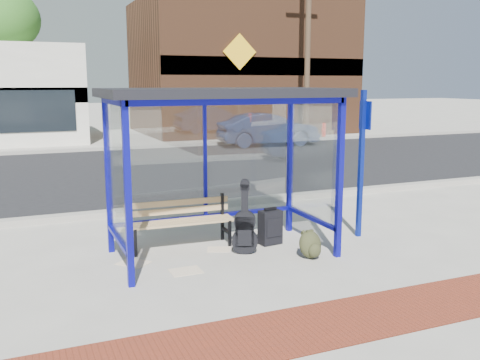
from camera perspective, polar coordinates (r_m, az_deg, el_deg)
name	(u,v)px	position (r m, az deg, el deg)	size (l,w,h in m)	color
ground	(223,254)	(7.98, -1.87, -7.89)	(120.00, 120.00, 0.00)	#B2ADA0
brick_paver_strip	(312,327)	(5.79, 7.65, -15.26)	(60.00, 1.00, 0.01)	maroon
curb_near	(170,208)	(10.62, -7.45, -2.98)	(60.00, 0.25, 0.12)	gray
street_asphalt	(123,172)	(15.52, -12.42, 0.89)	(60.00, 10.00, 0.00)	black
curb_far	(97,149)	(20.51, -15.01, 3.21)	(60.00, 0.25, 0.12)	gray
far_sidewalk	(90,145)	(22.39, -15.67, 3.61)	(60.00, 4.00, 0.01)	#B2ADA0
bus_shelter	(220,113)	(7.65, -2.15, 7.15)	(3.30, 1.80, 2.42)	#0E0E9A
storefront_brown	(240,68)	(27.73, 0.00, 11.85)	(10.00, 7.08, 6.40)	#59331E
tree_mid	(2,20)	(29.24, -24.07, 15.32)	(3.60, 3.60, 7.03)	#4C3826
tree_right	(287,31)	(32.94, 5.07, 15.50)	(3.60, 3.60, 7.03)	#4C3826
utility_pole_east	(308,44)	(23.63, 7.24, 14.22)	(1.60, 0.24, 8.00)	#4C3826
bench	(180,219)	(8.24, -6.43, -4.19)	(1.65, 0.46, 0.77)	black
guitar_bag	(245,228)	(7.89, 0.51, -5.18)	(0.40, 0.26, 1.05)	black
suitcase	(270,227)	(8.38, 3.25, -5.06)	(0.36, 0.26, 0.59)	black
backpack	(311,245)	(7.80, 7.56, -6.90)	(0.35, 0.32, 0.41)	#2C2E19
sign_post	(362,156)	(8.81, 12.86, 2.55)	(0.09, 0.30, 2.38)	navy
newspaper_a	(134,263)	(7.73, -11.28, -8.67)	(0.42, 0.33, 0.01)	white
newspaper_b	(186,271)	(7.31, -5.80, -9.65)	(0.42, 0.33, 0.01)	white
newspaper_c	(219,249)	(8.18, -2.25, -7.41)	(0.35, 0.28, 0.01)	white
parked_car	(268,129)	(21.35, 3.00, 5.41)	(1.38, 3.94, 1.30)	#1A2649
fire_hydrant	(324,130)	(24.71, 8.93, 5.34)	(0.31, 0.21, 0.69)	red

